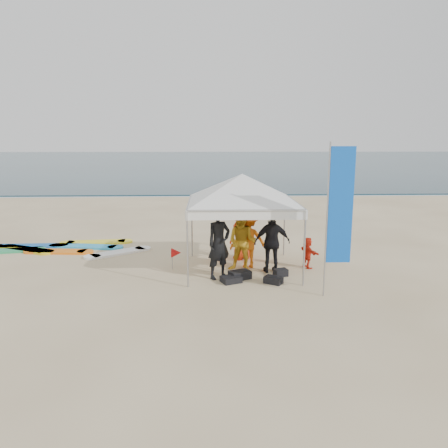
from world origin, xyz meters
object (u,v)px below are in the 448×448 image
(person_orange_a, at_px, (248,240))
(person_black_b, at_px, (272,242))
(person_seated, at_px, (307,253))
(surfboard_spread, at_px, (61,248))
(person_yellow, at_px, (242,242))
(feather_flag, at_px, (339,207))
(marker_pennant, at_px, (176,253))
(person_black_a, at_px, (219,243))
(canopy_tent, at_px, (242,174))
(person_orange_b, at_px, (242,233))

(person_orange_a, bearing_deg, person_black_b, 137.20)
(person_black_b, xyz_separation_m, person_seated, (1.11, 0.37, -0.41))
(person_orange_a, distance_m, surfboard_spread, 6.71)
(person_yellow, height_order, person_black_b, person_black_b)
(person_seated, relative_size, feather_flag, 0.25)
(marker_pennant, distance_m, surfboard_spread, 4.85)
(person_black_b, bearing_deg, person_seated, -165.29)
(person_seated, bearing_deg, marker_pennant, 69.76)
(person_orange_a, bearing_deg, person_black_a, 44.33)
(person_seated, distance_m, surfboard_spread, 8.36)
(person_black_a, xyz_separation_m, person_black_b, (1.51, 0.49, -0.10))
(feather_flag, bearing_deg, canopy_tent, 133.23)
(person_orange_a, distance_m, feather_flag, 3.37)
(feather_flag, bearing_deg, person_orange_b, 120.96)
(person_yellow, height_order, feather_flag, feather_flag)
(person_yellow, bearing_deg, person_seated, 26.92)
(marker_pennant, bearing_deg, surfboard_spread, 149.09)
(person_orange_b, bearing_deg, person_orange_a, 63.80)
(feather_flag, bearing_deg, person_seated, 93.94)
(person_orange_a, xyz_separation_m, person_seated, (1.73, -0.14, -0.37))
(person_black_a, bearing_deg, person_orange_b, 33.24)
(person_orange_b, height_order, marker_pennant, person_orange_b)
(canopy_tent, bearing_deg, person_yellow, -90.03)
(person_seated, relative_size, marker_pennant, 1.44)
(surfboard_spread, bearing_deg, person_orange_a, -20.36)
(person_black_b, relative_size, person_orange_b, 1.04)
(person_black_a, bearing_deg, surfboard_spread, 114.08)
(feather_flag, height_order, surfboard_spread, feather_flag)
(person_black_a, relative_size, person_black_b, 1.11)
(surfboard_spread, bearing_deg, marker_pennant, -30.91)
(person_black_b, xyz_separation_m, person_orange_b, (-0.73, 1.39, -0.03))
(person_black_a, relative_size, canopy_tent, 0.46)
(person_orange_b, distance_m, marker_pennant, 2.28)
(person_black_a, height_order, feather_flag, feather_flag)
(canopy_tent, relative_size, surfboard_spread, 0.77)
(person_black_a, relative_size, person_yellow, 1.13)
(canopy_tent, bearing_deg, feather_flag, -46.77)
(person_yellow, relative_size, surfboard_spread, 0.31)
(person_yellow, height_order, marker_pennant, person_yellow)
(person_black_b, height_order, marker_pennant, person_black_b)
(person_black_b, height_order, surfboard_spread, person_black_b)
(person_yellow, xyz_separation_m, person_black_b, (0.84, -0.12, 0.01))
(person_orange_b, height_order, canopy_tent, canopy_tent)
(person_orange_a, bearing_deg, marker_pennant, 0.45)
(person_black_b, bearing_deg, person_orange_b, -65.87)
(person_orange_a, relative_size, surfboard_spread, 0.30)
(person_black_b, relative_size, canopy_tent, 0.41)
(person_seated, xyz_separation_m, feather_flag, (0.16, -2.32, 1.71))
(surfboard_spread, bearing_deg, person_yellow, -24.14)
(person_yellow, xyz_separation_m, feather_flag, (2.10, -2.06, 1.31))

